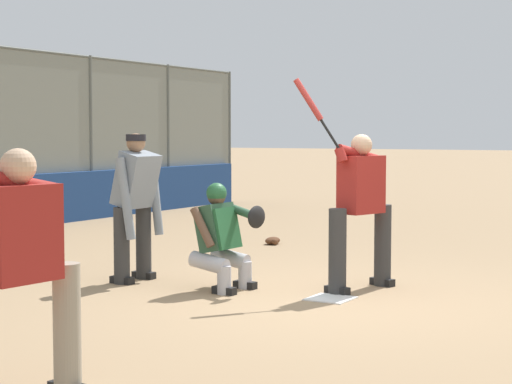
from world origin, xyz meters
name	(u,v)px	position (x,y,z in m)	size (l,w,h in m)	color
ground_plane	(330,299)	(0.00, 0.00, 0.00)	(160.00, 160.00, 0.00)	#9E7F5B
home_plate_marker	(330,298)	(0.00, 0.00, 0.01)	(0.43, 0.43, 0.01)	white
batter_at_plate	(360,205)	(-0.64, 0.04, 0.92)	(0.91, 0.87, 2.27)	#333333
catcher_behind_plate	(223,235)	(0.13, -1.23, 0.60)	(0.61, 0.72, 1.16)	#B7B7BC
umpire_home	(136,202)	(0.19, -2.37, 0.91)	(0.69, 0.41, 1.69)	#333333
batter_on_deck	(18,268)	(4.13, -0.10, 0.87)	(0.99, 0.72, 2.21)	gray
spare_bat_near_backstop	(222,224)	(-5.21, -4.72, 0.03)	(0.73, 0.60, 0.07)	black
fielding_glove_on_dirt	(273,241)	(-3.47, -2.65, 0.05)	(0.31, 0.23, 0.11)	#56331E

